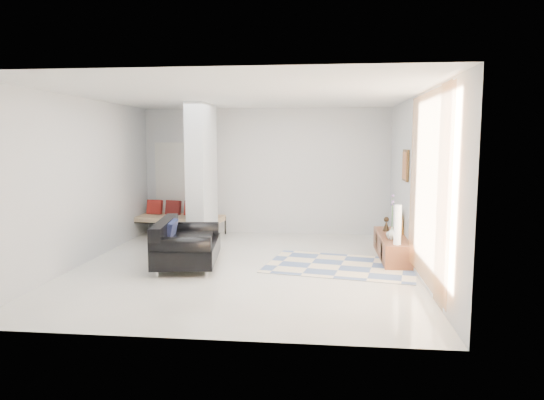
# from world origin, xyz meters

# --- Properties ---
(floor) EXTENTS (6.00, 6.00, 0.00)m
(floor) POSITION_xyz_m (0.00, 0.00, 0.00)
(floor) COLOR beige
(floor) RESTS_ON ground
(ceiling) EXTENTS (6.00, 6.00, 0.00)m
(ceiling) POSITION_xyz_m (0.00, 0.00, 2.80)
(ceiling) COLOR white
(ceiling) RESTS_ON wall_back
(wall_back) EXTENTS (6.00, 0.00, 6.00)m
(wall_back) POSITION_xyz_m (0.00, 3.00, 1.40)
(wall_back) COLOR silver
(wall_back) RESTS_ON ground
(wall_front) EXTENTS (6.00, 0.00, 6.00)m
(wall_front) POSITION_xyz_m (0.00, -3.00, 1.40)
(wall_front) COLOR silver
(wall_front) RESTS_ON ground
(wall_left) EXTENTS (0.00, 6.00, 6.00)m
(wall_left) POSITION_xyz_m (-2.75, 0.00, 1.40)
(wall_left) COLOR silver
(wall_left) RESTS_ON ground
(wall_right) EXTENTS (0.00, 6.00, 6.00)m
(wall_right) POSITION_xyz_m (2.75, 0.00, 1.40)
(wall_right) COLOR silver
(wall_right) RESTS_ON ground
(partition_column) EXTENTS (0.35, 1.20, 2.80)m
(partition_column) POSITION_xyz_m (-1.10, 1.60, 1.40)
(partition_column) COLOR silver
(partition_column) RESTS_ON floor
(hallway_door) EXTENTS (0.85, 0.06, 2.04)m
(hallway_door) POSITION_xyz_m (-2.10, 2.96, 1.02)
(hallway_door) COLOR silver
(hallway_door) RESTS_ON floor
(curtain) EXTENTS (0.00, 2.55, 2.55)m
(curtain) POSITION_xyz_m (2.67, -1.15, 1.45)
(curtain) COLOR orange
(curtain) RESTS_ON wall_right
(wall_art) EXTENTS (0.04, 0.45, 0.55)m
(wall_art) POSITION_xyz_m (2.72, 0.90, 1.65)
(wall_art) COLOR #3D2810
(wall_art) RESTS_ON wall_right
(media_console) EXTENTS (0.45, 1.86, 0.80)m
(media_console) POSITION_xyz_m (2.52, 0.90, 0.20)
(media_console) COLOR brown
(media_console) RESTS_ON floor
(loveseat) EXTENTS (1.17, 1.75, 0.76)m
(loveseat) POSITION_xyz_m (-1.02, -0.02, 0.35)
(loveseat) COLOR silver
(loveseat) RESTS_ON floor
(daybed) EXTENTS (2.05, 1.08, 0.77)m
(daybed) POSITION_xyz_m (-1.90, 2.47, 0.41)
(daybed) COLOR black
(daybed) RESTS_ON floor
(area_rug) EXTENTS (2.68, 2.04, 0.01)m
(area_rug) POSITION_xyz_m (1.60, 0.20, 0.01)
(area_rug) COLOR beige
(area_rug) RESTS_ON floor
(cylinder_lamp) EXTENTS (0.12, 0.12, 0.65)m
(cylinder_lamp) POSITION_xyz_m (2.50, 0.16, 0.72)
(cylinder_lamp) COLOR beige
(cylinder_lamp) RESTS_ON media_console
(bronze_figurine) EXTENTS (0.15, 0.15, 0.26)m
(bronze_figurine) POSITION_xyz_m (2.47, 1.33, 0.53)
(bronze_figurine) COLOR #312315
(bronze_figurine) RESTS_ON media_console
(vase) EXTENTS (0.21, 0.21, 0.20)m
(vase) POSITION_xyz_m (2.47, 0.57, 0.50)
(vase) COLOR silver
(vase) RESTS_ON media_console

